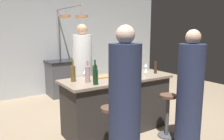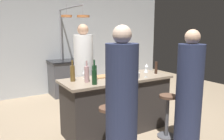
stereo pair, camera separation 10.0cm
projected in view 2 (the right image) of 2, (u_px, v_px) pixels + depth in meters
ground_plane at (117, 130)px, 3.82m from camera, size 9.00×9.00×0.00m
back_wall at (59, 43)px, 5.99m from camera, size 6.40×0.16×2.60m
kitchen_island at (117, 104)px, 3.74m from camera, size 1.80×0.72×0.90m
stove_range at (66, 78)px, 5.80m from camera, size 0.80×0.64×0.89m
chef at (84, 73)px, 4.43m from camera, size 0.37×0.37×1.77m
bar_stool_right at (167, 114)px, 3.50m from camera, size 0.28×0.28×0.68m
guest_right at (189, 96)px, 3.09m from camera, size 0.35×0.35×1.67m
bar_stool_left at (109, 129)px, 2.97m from camera, size 0.28×0.28×0.68m
guest_left at (122, 108)px, 2.54m from camera, size 0.36×0.36×1.72m
overhead_pot_rack at (69, 30)px, 5.16m from camera, size 0.59×1.47×2.17m
cutting_board at (104, 76)px, 3.71m from camera, size 0.32×0.22×0.02m
pepper_mill at (156, 68)px, 3.96m from camera, size 0.05×0.05×0.21m
wine_bottle_dark at (126, 73)px, 3.42m from camera, size 0.07×0.07×0.30m
wine_bottle_amber at (73, 73)px, 3.37m from camera, size 0.07×0.07×0.32m
wine_bottle_rose at (87, 74)px, 3.31m from camera, size 0.07×0.07×0.32m
wine_bottle_red at (94, 77)px, 3.18m from camera, size 0.07×0.07×0.29m
wine_bottle_green at (94, 73)px, 3.38m from camera, size 0.07×0.07×0.32m
wine_glass_near_left_guest at (146, 71)px, 3.66m from camera, size 0.07×0.07×0.15m
wine_glass_near_right_guest at (85, 72)px, 3.58m from camera, size 0.07×0.07×0.15m
wine_glass_by_chef at (147, 66)px, 4.18m from camera, size 0.07×0.07×0.15m
mixing_bowl_blue at (125, 72)px, 3.94m from camera, size 0.20×0.20×0.06m
mixing_bowl_steel at (135, 75)px, 3.62m from camera, size 0.15×0.15×0.08m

